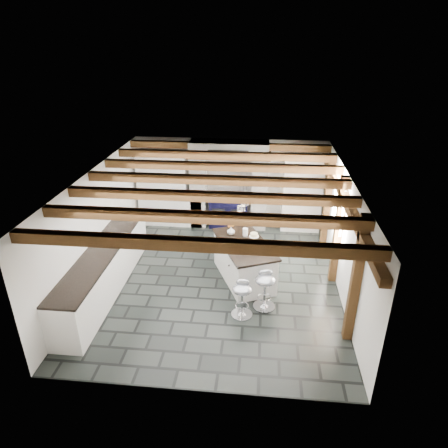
# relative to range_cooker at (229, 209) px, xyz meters

# --- Properties ---
(ground) EXTENTS (6.00, 6.00, 0.00)m
(ground) POSITION_rel_range_cooker_xyz_m (0.00, -2.68, -0.47)
(ground) COLOR black
(ground) RESTS_ON ground
(room_shell) EXTENTS (6.00, 6.03, 6.00)m
(room_shell) POSITION_rel_range_cooker_xyz_m (-0.61, -1.26, 0.60)
(room_shell) COLOR white
(room_shell) RESTS_ON ground
(range_cooker) EXTENTS (1.00, 0.63, 0.99)m
(range_cooker) POSITION_rel_range_cooker_xyz_m (0.00, 0.00, 0.00)
(range_cooker) COLOR black
(range_cooker) RESTS_ON ground
(kitchen_island) EXTENTS (1.49, 1.92, 1.13)m
(kitchen_island) POSITION_rel_range_cooker_xyz_m (0.55, -2.61, -0.03)
(kitchen_island) COLOR white
(kitchen_island) RESTS_ON ground
(bar_stool_near) EXTENTS (0.43, 0.43, 0.78)m
(bar_stool_near) POSITION_rel_range_cooker_xyz_m (1.00, -3.57, 0.02)
(bar_stool_near) COLOR silver
(bar_stool_near) RESTS_ON ground
(bar_stool_far) EXTENTS (0.39, 0.39, 0.73)m
(bar_stool_far) POSITION_rel_range_cooker_xyz_m (0.59, -3.85, -0.01)
(bar_stool_far) COLOR silver
(bar_stool_far) RESTS_ON ground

